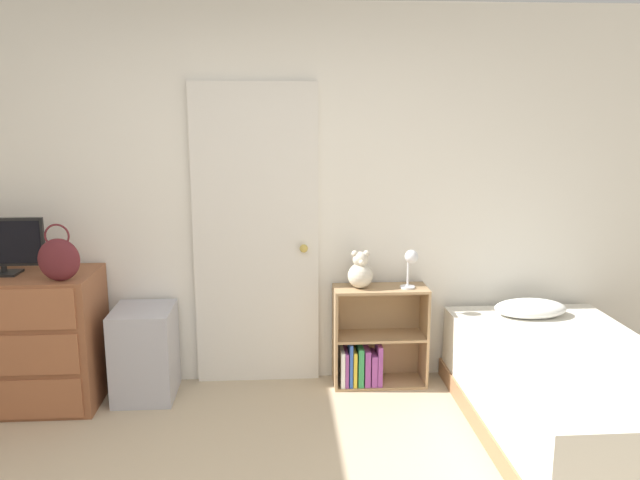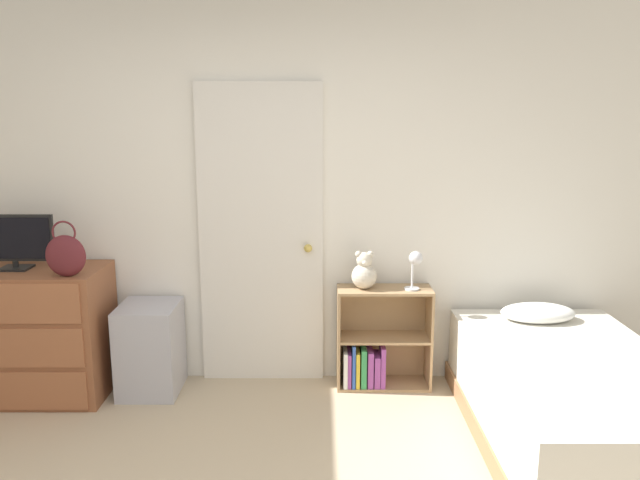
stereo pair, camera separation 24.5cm
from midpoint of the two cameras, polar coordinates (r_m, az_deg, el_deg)
wall_back at (r=4.25m, az=-3.56°, el=3.80°), size 10.00×0.06×2.55m
door_closed at (r=4.24m, az=-3.99°, el=0.33°), size 0.84×0.09×2.05m
dresser at (r=4.52m, az=-24.41°, el=-7.79°), size 1.09×0.55×0.86m
tv at (r=4.36m, az=-25.08°, el=-0.09°), size 0.52×0.16×0.36m
handbag at (r=4.05m, az=-20.89°, el=-1.33°), size 0.25×0.10×0.35m
storage_bin at (r=4.35m, az=-13.92°, el=-9.62°), size 0.38×0.43×0.60m
bookshelf at (r=4.35m, az=6.55°, el=-9.73°), size 0.64×0.26×0.69m
teddy_bear at (r=4.18m, az=5.50°, el=-2.99°), size 0.17×0.17×0.26m
desk_lamp at (r=4.17m, az=10.13°, el=-2.08°), size 0.11×0.11×0.26m
bed at (r=3.93m, az=23.69°, el=-13.33°), size 1.08×1.84×0.62m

